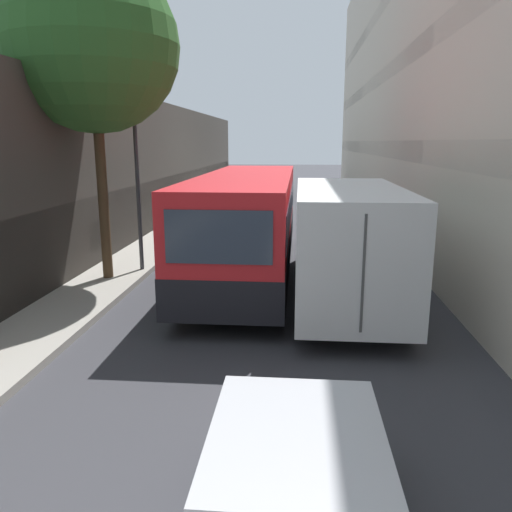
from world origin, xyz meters
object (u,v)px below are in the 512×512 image
at_px(bus, 247,223).
at_px(panel_van, 237,196).
at_px(car_hatchback, 295,503).
at_px(box_truck, 344,238).
at_px(street_lamp, 134,106).
at_px(street_tree_left, 93,45).

height_order(bus, panel_van, bus).
bearing_deg(car_hatchback, box_truck, 82.39).
xyz_separation_m(street_lamp, street_tree_left, (-0.68, -1.00, 1.45)).
distance_m(bus, panel_van, 12.27).
distance_m(box_truck, panel_van, 14.94).
bearing_deg(box_truck, street_tree_left, 171.61).
bearing_deg(street_lamp, car_hatchback, -65.50).
bearing_deg(street_lamp, box_truck, -18.42).
bearing_deg(box_truck, panel_van, 107.44).
relative_size(bus, street_tree_left, 1.26).
bearing_deg(box_truck, street_lamp, 161.58).
height_order(street_lamp, street_tree_left, street_tree_left).
xyz_separation_m(bus, panel_van, (-1.81, 12.12, -0.51)).
bearing_deg(car_hatchback, panel_van, 98.36).
bearing_deg(bus, panel_van, 98.48).
xyz_separation_m(car_hatchback, street_lamp, (-4.77, 10.46, 4.24)).
relative_size(car_hatchback, street_tree_left, 0.45).
xyz_separation_m(bus, box_truck, (2.67, -2.12, -0.02)).
distance_m(bus, box_truck, 3.41).
height_order(panel_van, street_tree_left, street_tree_left).
bearing_deg(panel_van, car_hatchback, -81.64).
distance_m(box_truck, street_tree_left, 8.22).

